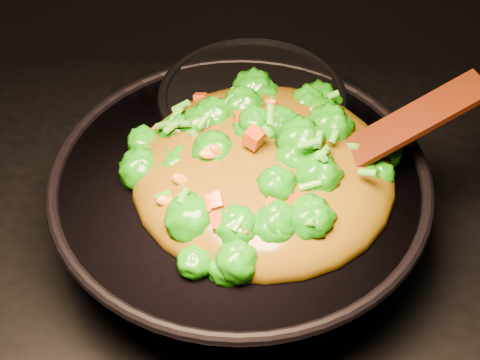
# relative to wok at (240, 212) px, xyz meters

# --- Properties ---
(wok) EXTENTS (0.46, 0.46, 0.12)m
(wok) POSITION_rel_wok_xyz_m (0.00, 0.00, 0.00)
(wok) COLOR black
(wok) RESTS_ON stovetop
(stir_fry) EXTENTS (0.33, 0.33, 0.11)m
(stir_fry) POSITION_rel_wok_xyz_m (0.03, -0.00, 0.11)
(stir_fry) COLOR #187708
(stir_fry) RESTS_ON wok
(spatula) EXTENTS (0.27, 0.13, 0.12)m
(spatula) POSITION_rel_wok_xyz_m (0.14, 0.00, 0.11)
(spatula) COLOR #341607
(spatula) RESTS_ON wok
(back_pot) EXTENTS (0.26, 0.26, 0.13)m
(back_pot) POSITION_rel_wok_xyz_m (0.01, 0.14, 0.01)
(back_pot) COLOR black
(back_pot) RESTS_ON stovetop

